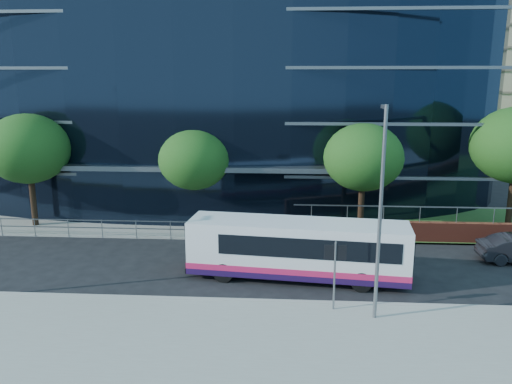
# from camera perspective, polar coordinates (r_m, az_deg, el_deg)

# --- Properties ---
(ground) EXTENTS (200.00, 200.00, 0.00)m
(ground) POSITION_cam_1_polar(r_m,az_deg,el_deg) (22.00, -3.56, -11.37)
(ground) COLOR black
(ground) RESTS_ON ground
(pavement_near) EXTENTS (80.00, 8.00, 0.15)m
(pavement_near) POSITION_cam_1_polar(r_m,az_deg,el_deg) (17.58, -5.68, -17.84)
(pavement_near) COLOR gray
(pavement_near) RESTS_ON ground
(kerb) EXTENTS (80.00, 0.25, 0.16)m
(kerb) POSITION_cam_1_polar(r_m,az_deg,el_deg) (21.07, -3.91, -12.29)
(kerb) COLOR gray
(kerb) RESTS_ON ground
(yellow_line_outer) EXTENTS (80.00, 0.08, 0.01)m
(yellow_line_outer) POSITION_cam_1_polar(r_m,az_deg,el_deg) (21.28, -3.83, -12.24)
(yellow_line_outer) COLOR gold
(yellow_line_outer) RESTS_ON ground
(yellow_line_inner) EXTENTS (80.00, 0.08, 0.01)m
(yellow_line_inner) POSITION_cam_1_polar(r_m,az_deg,el_deg) (21.41, -3.78, -12.07)
(yellow_line_inner) COLOR gold
(yellow_line_inner) RESTS_ON ground
(far_forecourt) EXTENTS (50.00, 8.00, 0.10)m
(far_forecourt) POSITION_cam_1_polar(r_m,az_deg,el_deg) (33.30, -11.50, -2.99)
(far_forecourt) COLOR gray
(far_forecourt) RESTS_ON ground
(glass_office) EXTENTS (44.00, 23.10, 16.00)m
(glass_office) POSITION_cam_1_polar(r_m,az_deg,el_deg) (41.27, -5.68, 11.44)
(glass_office) COLOR black
(glass_office) RESTS_ON ground
(guard_railings) EXTENTS (24.00, 0.05, 1.10)m
(guard_railings) POSITION_cam_1_polar(r_m,az_deg,el_deg) (30.05, -17.22, -3.54)
(guard_railings) COLOR slate
(guard_railings) RESTS_ON ground
(apartment_block) EXTENTS (60.00, 42.00, 30.00)m
(apartment_block) POSITION_cam_1_polar(r_m,az_deg,el_deg) (82.53, 25.22, 13.21)
(apartment_block) COLOR #2D511E
(apartment_block) RESTS_ON ground
(street_sign) EXTENTS (0.85, 0.09, 2.80)m
(street_sign) POSITION_cam_1_polar(r_m,az_deg,el_deg) (19.65, 9.02, -7.79)
(street_sign) COLOR slate
(street_sign) RESTS_ON pavement_near
(tree_far_a) EXTENTS (4.95, 4.95, 6.98)m
(tree_far_a) POSITION_cam_1_polar(r_m,az_deg,el_deg) (33.09, -24.61, 4.51)
(tree_far_a) COLOR black
(tree_far_a) RESTS_ON ground
(tree_far_b) EXTENTS (4.29, 4.29, 6.05)m
(tree_far_b) POSITION_cam_1_polar(r_m,az_deg,el_deg) (30.30, -7.08, 3.66)
(tree_far_b) COLOR black
(tree_far_b) RESTS_ON ground
(tree_far_c) EXTENTS (4.62, 4.62, 6.51)m
(tree_far_c) POSITION_cam_1_polar(r_m,az_deg,el_deg) (29.56, 12.17, 3.88)
(tree_far_c) COLOR black
(tree_far_c) RESTS_ON ground
(tree_dist_e) EXTENTS (4.62, 4.62, 6.51)m
(tree_dist_e) POSITION_cam_1_polar(r_m,az_deg,el_deg) (63.75, 23.47, 7.85)
(tree_dist_e) COLOR black
(tree_dist_e) RESTS_ON ground
(streetlight_east) EXTENTS (0.15, 0.77, 8.00)m
(streetlight_east) POSITION_cam_1_polar(r_m,az_deg,el_deg) (18.61, 14.04, -1.80)
(streetlight_east) COLOR slate
(streetlight_east) RESTS_ON pavement_near
(city_bus) EXTENTS (10.18, 3.37, 2.70)m
(city_bus) POSITION_cam_1_polar(r_m,az_deg,el_deg) (22.95, 4.97, -6.49)
(city_bus) COLOR silver
(city_bus) RESTS_ON ground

